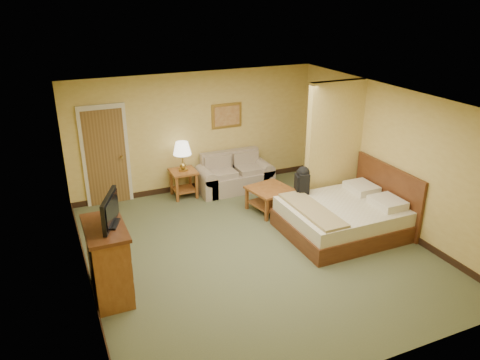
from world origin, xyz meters
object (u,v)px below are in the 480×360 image
loveseat (234,178)px  dresser (108,261)px  coffee_table (270,195)px  bed (346,216)px

loveseat → dresser: 4.32m
coffee_table → loveseat: bearing=99.5°
dresser → bed: bearing=2.9°
loveseat → dresser: (-3.19, -2.89, 0.30)m
bed → loveseat: bearing=112.4°
coffee_table → bed: bearing=-57.1°
loveseat → bed: bearing=-67.6°
loveseat → coffee_table: 1.33m
dresser → bed: (4.29, 0.22, -0.25)m
loveseat → coffee_table: loveseat is taller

